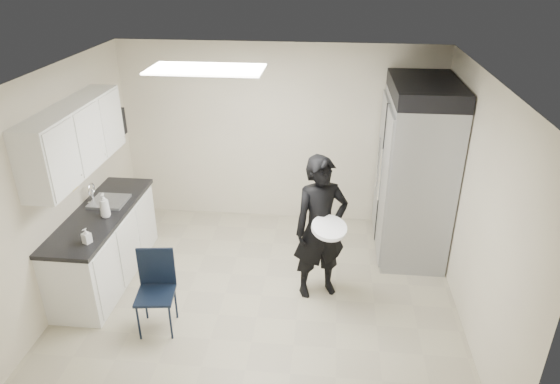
# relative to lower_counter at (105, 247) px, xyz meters

# --- Properties ---
(floor) EXTENTS (4.50, 4.50, 0.00)m
(floor) POSITION_rel_lower_counter_xyz_m (1.95, -0.20, -0.43)
(floor) COLOR tan
(floor) RESTS_ON ground
(ceiling) EXTENTS (4.50, 4.50, 0.00)m
(ceiling) POSITION_rel_lower_counter_xyz_m (1.95, -0.20, 2.17)
(ceiling) COLOR white
(ceiling) RESTS_ON back_wall
(back_wall) EXTENTS (4.50, 0.00, 4.50)m
(back_wall) POSITION_rel_lower_counter_xyz_m (1.95, 1.80, 0.87)
(back_wall) COLOR beige
(back_wall) RESTS_ON floor
(left_wall) EXTENTS (0.00, 4.00, 4.00)m
(left_wall) POSITION_rel_lower_counter_xyz_m (-0.30, -0.20, 0.87)
(left_wall) COLOR beige
(left_wall) RESTS_ON floor
(right_wall) EXTENTS (0.00, 4.00, 4.00)m
(right_wall) POSITION_rel_lower_counter_xyz_m (4.20, -0.20, 0.87)
(right_wall) COLOR beige
(right_wall) RESTS_ON floor
(ceiling_panel) EXTENTS (1.20, 0.60, 0.02)m
(ceiling_panel) POSITION_rel_lower_counter_xyz_m (1.35, 0.20, 2.14)
(ceiling_panel) COLOR white
(ceiling_panel) RESTS_ON ceiling
(lower_counter) EXTENTS (0.60, 1.90, 0.86)m
(lower_counter) POSITION_rel_lower_counter_xyz_m (0.00, 0.00, 0.00)
(lower_counter) COLOR silver
(lower_counter) RESTS_ON floor
(countertop) EXTENTS (0.64, 1.95, 0.05)m
(countertop) POSITION_rel_lower_counter_xyz_m (0.00, 0.00, 0.46)
(countertop) COLOR black
(countertop) RESTS_ON lower_counter
(sink) EXTENTS (0.42, 0.40, 0.14)m
(sink) POSITION_rel_lower_counter_xyz_m (0.02, 0.25, 0.44)
(sink) COLOR gray
(sink) RESTS_ON countertop
(faucet) EXTENTS (0.02, 0.02, 0.24)m
(faucet) POSITION_rel_lower_counter_xyz_m (-0.18, 0.25, 0.59)
(faucet) COLOR silver
(faucet) RESTS_ON countertop
(upper_cabinets) EXTENTS (0.35, 1.80, 0.75)m
(upper_cabinets) POSITION_rel_lower_counter_xyz_m (-0.13, 0.00, 1.40)
(upper_cabinets) COLOR silver
(upper_cabinets) RESTS_ON left_wall
(towel_dispenser) EXTENTS (0.22, 0.30, 0.35)m
(towel_dispenser) POSITION_rel_lower_counter_xyz_m (-0.19, 1.15, 1.19)
(towel_dispenser) COLOR black
(towel_dispenser) RESTS_ON left_wall
(notice_sticker_left) EXTENTS (0.00, 0.12, 0.07)m
(notice_sticker_left) POSITION_rel_lower_counter_xyz_m (-0.29, -0.10, 0.79)
(notice_sticker_left) COLOR yellow
(notice_sticker_left) RESTS_ON left_wall
(notice_sticker_right) EXTENTS (0.00, 0.12, 0.07)m
(notice_sticker_right) POSITION_rel_lower_counter_xyz_m (-0.29, 0.10, 0.75)
(notice_sticker_right) COLOR yellow
(notice_sticker_right) RESTS_ON left_wall
(commercial_fridge) EXTENTS (0.80, 1.35, 2.10)m
(commercial_fridge) POSITION_rel_lower_counter_xyz_m (3.78, 1.07, 0.62)
(commercial_fridge) COLOR gray
(commercial_fridge) RESTS_ON floor
(fridge_compressor) EXTENTS (0.80, 1.35, 0.20)m
(fridge_compressor) POSITION_rel_lower_counter_xyz_m (3.78, 1.07, 1.77)
(fridge_compressor) COLOR black
(fridge_compressor) RESTS_ON commercial_fridge
(folding_chair) EXTENTS (0.44, 0.44, 0.87)m
(folding_chair) POSITION_rel_lower_counter_xyz_m (0.92, -0.87, 0.01)
(folding_chair) COLOR black
(folding_chair) RESTS_ON floor
(man_tuxedo) EXTENTS (0.75, 0.63, 1.73)m
(man_tuxedo) POSITION_rel_lower_counter_xyz_m (2.61, -0.04, 0.43)
(man_tuxedo) COLOR black
(man_tuxedo) RESTS_ON floor
(bucket_lid) EXTENTS (0.50, 0.50, 0.05)m
(bucket_lid) POSITION_rel_lower_counter_xyz_m (2.70, -0.27, 0.58)
(bucket_lid) COLOR white
(bucket_lid) RESTS_ON man_tuxedo
(soap_bottle_a) EXTENTS (0.13, 0.13, 0.30)m
(soap_bottle_a) POSITION_rel_lower_counter_xyz_m (0.13, -0.10, 0.63)
(soap_bottle_a) COLOR white
(soap_bottle_a) RESTS_ON countertop
(soap_bottle_b) EXTENTS (0.10, 0.10, 0.17)m
(soap_bottle_b) POSITION_rel_lower_counter_xyz_m (0.18, -0.67, 0.57)
(soap_bottle_b) COLOR silver
(soap_bottle_b) RESTS_ON countertop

